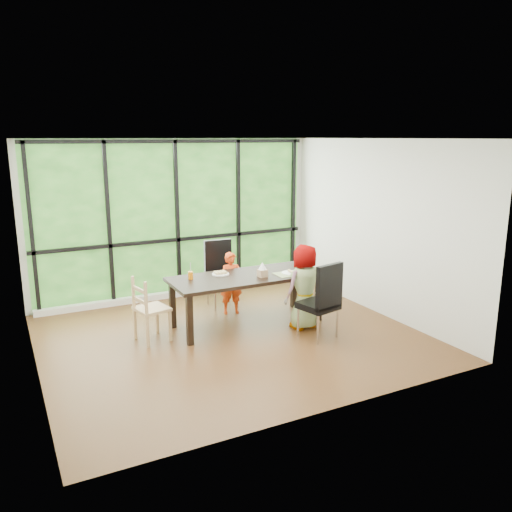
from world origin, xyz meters
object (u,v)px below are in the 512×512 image
at_px(chair_window_leather, 222,274).
at_px(plate_near, 291,273).
at_px(child_older, 304,287).
at_px(orange_cup, 191,275).
at_px(child_toddler, 231,283).
at_px(chair_interior_leather, 318,300).
at_px(chair_end_beech, 152,309).
at_px(plate_far, 221,274).
at_px(green_cup, 311,268).
at_px(tissue_box, 262,273).
at_px(dining_table, 247,300).

relative_size(chair_window_leather, plate_near, 3.98).
height_order(child_older, orange_cup, child_older).
bearing_deg(orange_cup, child_toddler, 24.92).
bearing_deg(chair_interior_leather, chair_end_beech, -37.03).
distance_m(child_toddler, child_older, 1.27).
height_order(plate_far, plate_near, plate_near).
xyz_separation_m(chair_interior_leather, orange_cup, (-1.45, 1.09, 0.27)).
distance_m(plate_far, green_cup, 1.36).
height_order(chair_end_beech, tissue_box, chair_end_beech).
distance_m(child_older, orange_cup, 1.63).
relative_size(orange_cup, tissue_box, 0.89).
height_order(dining_table, child_toddler, child_toddler).
bearing_deg(plate_near, orange_cup, 164.88).
height_order(plate_far, orange_cup, orange_cup).
bearing_deg(plate_near, chair_end_beech, 173.58).
bearing_deg(tissue_box, chair_end_beech, 173.11).
height_order(chair_window_leather, tissue_box, chair_window_leather).
distance_m(chair_window_leather, green_cup, 1.53).
distance_m(child_toddler, green_cup, 1.28).
relative_size(plate_near, green_cup, 2.39).
bearing_deg(plate_far, child_toddler, 46.38).
xyz_separation_m(child_older, plate_near, (-0.04, 0.31, 0.14)).
relative_size(child_older, plate_far, 4.86).
distance_m(chair_end_beech, tissue_box, 1.64).
relative_size(plate_near, tissue_box, 2.19).
bearing_deg(chair_window_leather, child_older, -61.68).
height_order(chair_end_beech, child_older, child_older).
relative_size(chair_window_leather, tissue_box, 8.73).
height_order(child_toddler, green_cup, child_toddler).
distance_m(plate_far, tissue_box, 0.63).
distance_m(child_toddler, plate_near, 1.02).
xyz_separation_m(chair_interior_leather, green_cup, (0.31, 0.67, 0.27)).
bearing_deg(dining_table, chair_interior_leather, -54.52).
relative_size(dining_table, plate_near, 8.30).
bearing_deg(plate_near, dining_table, 161.94).
xyz_separation_m(child_older, plate_far, (-0.99, 0.73, 0.14)).
bearing_deg(tissue_box, orange_cup, 160.34).
distance_m(chair_interior_leather, orange_cup, 1.83).
xyz_separation_m(chair_window_leather, plate_far, (-0.33, -0.71, 0.22)).
distance_m(dining_table, tissue_box, 0.49).
distance_m(plate_near, orange_cup, 1.48).
relative_size(child_toddler, plate_far, 3.85).
bearing_deg(plate_far, orange_cup, -176.32).
xyz_separation_m(chair_end_beech, child_toddler, (1.42, 0.53, 0.04)).
distance_m(chair_window_leather, child_older, 1.59).
height_order(chair_window_leather, child_toddler, chair_window_leather).
xyz_separation_m(plate_near, orange_cup, (-1.42, 0.39, 0.05)).
distance_m(chair_end_beech, plate_far, 1.16).
relative_size(orange_cup, green_cup, 0.97).
height_order(chair_interior_leather, green_cup, chair_interior_leather).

